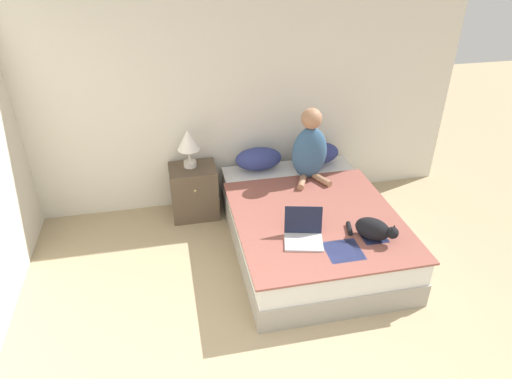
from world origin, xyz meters
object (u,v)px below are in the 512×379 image
bed (309,227)px  laptop_open (303,234)px  cat_tabby (374,229)px  table_lamp (188,142)px  person_sitting (310,148)px  pillow_far (316,153)px  nightstand (194,191)px  pillow_near (259,159)px

bed → laptop_open: size_ratio=5.29×
cat_tabby → table_lamp: bearing=178.8°
bed → person_sitting: size_ratio=2.64×
table_lamp → pillow_far: bearing=-0.1°
pillow_far → laptop_open: laptop_open is taller
bed → table_lamp: (-1.11, 0.89, 0.66)m
nightstand → laptop_open: bearing=-57.5°
pillow_far → pillow_near: bearing=180.0°
table_lamp → bed: bearing=-38.7°
pillow_near → person_sitting: size_ratio=0.66×
cat_tabby → pillow_near: bearing=159.7°
laptop_open → nightstand: size_ratio=0.66×
pillow_near → person_sitting: (0.49, -0.31, 0.22)m
bed → cat_tabby: bearing=-58.0°
nightstand → bed: bearing=-37.9°
laptop_open → table_lamp: table_lamp is taller
laptop_open → pillow_far: bearing=81.0°
pillow_far → cat_tabby: (0.04, -1.49, -0.03)m
pillow_near → pillow_far: (0.68, 0.00, 0.00)m
bed → nightstand: (-1.09, 0.85, 0.06)m
bed → table_lamp: bearing=141.3°
pillow_near → pillow_far: size_ratio=1.00×
pillow_far → person_sitting: (-0.19, -0.31, 0.22)m
pillow_near → pillow_far: bearing=0.0°
pillow_far → nightstand: (-1.43, -0.04, -0.31)m
bed → table_lamp: 1.56m
nightstand → table_lamp: 0.60m
pillow_far → nightstand: size_ratio=0.87×
cat_tabby → nightstand: bearing=179.2°
pillow_near → cat_tabby: bearing=-64.2°
bed → pillow_far: (0.34, 0.88, 0.37)m
pillow_far → laptop_open: bearing=-112.6°
pillow_far → cat_tabby: size_ratio=1.28×
pillow_near → person_sitting: bearing=-32.2°
cat_tabby → laptop_open: size_ratio=1.03×
pillow_near → nightstand: pillow_near is taller
pillow_near → laptop_open: bearing=-85.5°
nightstand → table_lamp: bearing=114.8°
pillow_near → cat_tabby: (0.72, -1.49, -0.03)m
bed → nightstand: 1.38m
pillow_far → person_sitting: person_sitting is taller
person_sitting → cat_tabby: bearing=-79.0°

